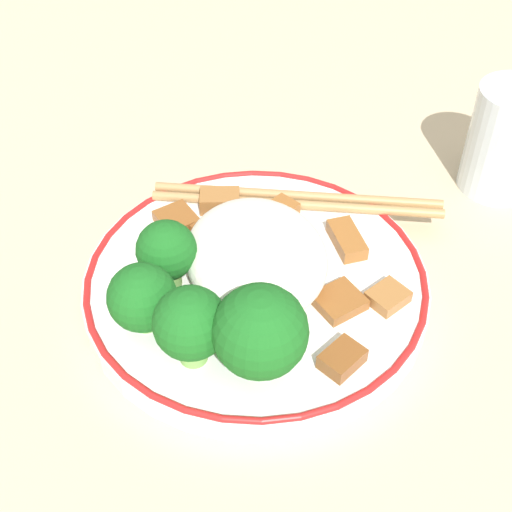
% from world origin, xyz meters
% --- Properties ---
extents(ground_plane, '(3.00, 3.00, 0.00)m').
position_xyz_m(ground_plane, '(0.00, 0.00, 0.00)').
color(ground_plane, '#C6B28E').
extents(plate, '(0.24, 0.24, 0.02)m').
position_xyz_m(plate, '(0.00, 0.00, 0.01)').
color(plate, white).
rests_on(plate, ground_plane).
extents(rice_mound, '(0.11, 0.10, 0.04)m').
position_xyz_m(rice_mound, '(0.00, -0.00, 0.04)').
color(rice_mound, white).
rests_on(rice_mound, plate).
extents(broccoli_back_left, '(0.04, 0.04, 0.05)m').
position_xyz_m(broccoli_back_left, '(0.01, 0.06, 0.05)').
color(broccoli_back_left, '#7FB756').
rests_on(broccoli_back_left, plate).
extents(broccoli_back_center, '(0.04, 0.04, 0.05)m').
position_xyz_m(broccoli_back_center, '(-0.03, 0.08, 0.04)').
color(broccoli_back_center, '#7FB756').
rests_on(broccoli_back_center, plate).
extents(broccoli_back_right, '(0.05, 0.05, 0.06)m').
position_xyz_m(broccoli_back_right, '(-0.06, 0.05, 0.05)').
color(broccoli_back_right, '#7FB756').
rests_on(broccoli_back_right, plate).
extents(broccoli_mid_left, '(0.06, 0.06, 0.07)m').
position_xyz_m(broccoli_mid_left, '(-0.08, 0.02, 0.06)').
color(broccoli_mid_left, '#7FB756').
rests_on(broccoli_mid_left, plate).
extents(meat_near_front, '(0.04, 0.02, 0.01)m').
position_xyz_m(meat_near_front, '(0.02, -0.07, 0.02)').
color(meat_near_front, '#995B28').
rests_on(meat_near_front, plate).
extents(meat_near_left, '(0.03, 0.03, 0.01)m').
position_xyz_m(meat_near_left, '(0.08, 0.01, 0.02)').
color(meat_near_left, '#9E6633').
rests_on(meat_near_left, plate).
extents(meat_near_right, '(0.04, 0.03, 0.01)m').
position_xyz_m(meat_near_right, '(0.07, 0.05, 0.02)').
color(meat_near_right, brown).
rests_on(meat_near_right, plate).
extents(meat_near_back, '(0.04, 0.04, 0.01)m').
position_xyz_m(meat_near_back, '(-0.04, -0.05, 0.02)').
color(meat_near_back, brown).
rests_on(meat_near_back, plate).
extents(meat_on_rice_edge, '(0.03, 0.03, 0.01)m').
position_xyz_m(meat_on_rice_edge, '(-0.08, -0.03, 0.02)').
color(meat_on_rice_edge, brown).
rests_on(meat_on_rice_edge, plate).
extents(meat_mid_left, '(0.04, 0.04, 0.01)m').
position_xyz_m(meat_mid_left, '(0.04, 0.02, 0.02)').
color(meat_mid_left, brown).
rests_on(meat_mid_left, plate).
extents(meat_mid_right, '(0.04, 0.04, 0.01)m').
position_xyz_m(meat_mid_right, '(0.06, -0.03, 0.02)').
color(meat_mid_right, '#995B28').
rests_on(meat_mid_right, plate).
extents(meat_far_scatter, '(0.03, 0.03, 0.01)m').
position_xyz_m(meat_far_scatter, '(-0.04, -0.08, 0.02)').
color(meat_far_scatter, '#9E6633').
rests_on(meat_far_scatter, plate).
extents(chopsticks, '(0.09, 0.22, 0.01)m').
position_xyz_m(chopsticks, '(0.07, -0.05, 0.02)').
color(chopsticks, '#AD8451').
rests_on(chopsticks, plate).
extents(drinking_glass, '(0.06, 0.06, 0.09)m').
position_xyz_m(drinking_glass, '(0.08, -0.22, 0.04)').
color(drinking_glass, silver).
rests_on(drinking_glass, ground_plane).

